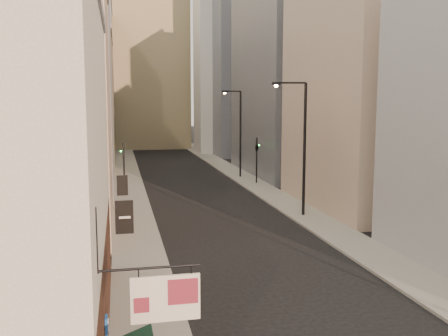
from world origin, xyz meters
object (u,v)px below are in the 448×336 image
(streetlamp_far, at_px, (239,129))
(traffic_light_right, at_px, (257,149))
(clock_tower, at_px, (150,57))
(streetlamp_mid, at_px, (301,141))
(traffic_light_left, at_px, (124,160))
(white_tower, at_px, (220,45))

(streetlamp_far, xyz_separation_m, traffic_light_right, (0.82, -4.77, -1.94))
(streetlamp_far, bearing_deg, clock_tower, 75.76)
(clock_tower, bearing_deg, traffic_light_right, -80.92)
(streetlamp_mid, bearing_deg, traffic_light_left, 142.82)
(clock_tower, xyz_separation_m, traffic_light_left, (-6.03, -53.07, -14.29))
(traffic_light_right, bearing_deg, clock_tower, -72.02)
(white_tower, height_order, streetlamp_far, white_tower)
(streetlamp_far, bearing_deg, streetlamp_mid, -113.54)
(traffic_light_right, bearing_deg, traffic_light_left, 24.39)
(streetlamp_mid, relative_size, traffic_light_left, 2.03)
(streetlamp_mid, bearing_deg, streetlamp_far, 94.47)
(white_tower, xyz_separation_m, streetlamp_far, (-3.95, -30.44, -12.89))
(streetlamp_mid, height_order, streetlamp_far, streetlamp_mid)
(streetlamp_far, relative_size, traffic_light_left, 2.00)
(streetlamp_mid, xyz_separation_m, traffic_light_left, (-12.98, 11.66, -2.46))
(clock_tower, distance_m, streetlamp_mid, 66.16)
(streetlamp_far, height_order, traffic_light_right, streetlamp_far)
(clock_tower, distance_m, traffic_light_left, 55.29)
(streetlamp_mid, bearing_deg, clock_tower, 100.89)
(streetlamp_mid, distance_m, traffic_light_left, 17.62)
(streetlamp_mid, distance_m, traffic_light_right, 15.67)
(streetlamp_mid, xyz_separation_m, traffic_light_right, (0.92, 15.51, -2.02))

